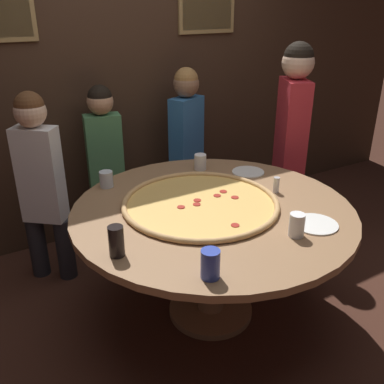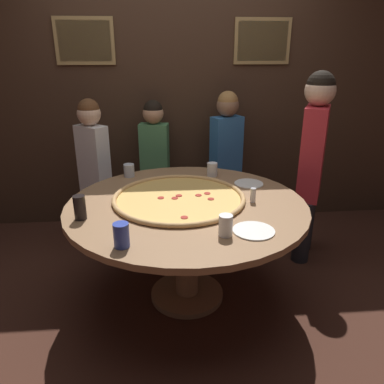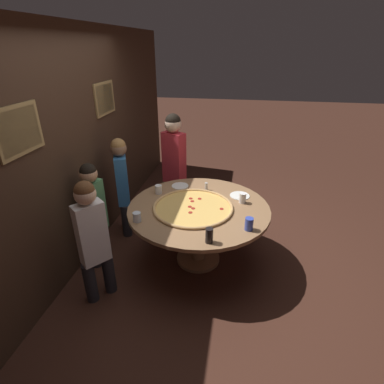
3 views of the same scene
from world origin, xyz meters
name	(u,v)px [view 2 (image 2 of 3)]	position (x,y,z in m)	size (l,w,h in m)	color
ground_plane	(187,296)	(0.00, 0.00, 0.00)	(24.00, 24.00, 0.00)	#422319
back_wall	(176,91)	(0.00, 1.39, 1.30)	(6.40, 0.08, 2.60)	#3D281C
dining_table	(187,220)	(0.00, 0.00, 0.61)	(1.59, 1.59, 0.74)	#936B47
giant_pizza	(179,198)	(-0.05, 0.06, 0.75)	(0.89, 0.89, 0.03)	#EAB75B
drink_cup_near_left	(80,207)	(-0.65, -0.20, 0.81)	(0.07, 0.07, 0.15)	black
drink_cup_front_edge	(212,169)	(0.24, 0.53, 0.79)	(0.08, 0.08, 0.11)	white
drink_cup_far_left	(129,170)	(-0.41, 0.58, 0.79)	(0.08, 0.08, 0.10)	silver
drink_cup_centre_back	(226,225)	(0.18, -0.48, 0.80)	(0.08, 0.08, 0.12)	white
drink_cup_far_right	(121,235)	(-0.37, -0.55, 0.80)	(0.08, 0.08, 0.13)	#384CB7
white_plate_far_back	(254,231)	(0.34, -0.44, 0.74)	(0.24, 0.24, 0.01)	white
white_plate_right_side	(249,184)	(0.49, 0.32, 0.74)	(0.22, 0.22, 0.01)	white
condiment_shaker	(253,195)	(0.44, -0.03, 0.79)	(0.04, 0.04, 0.10)	silver
diner_centre_back	(94,165)	(-0.74, 0.91, 0.74)	(0.33, 0.30, 1.31)	#232328
diner_far_left	(155,159)	(-0.22, 1.15, 0.71)	(0.33, 0.19, 1.26)	#232328
diner_far_right	(312,157)	(1.05, 0.52, 0.87)	(0.30, 0.41, 1.54)	#232328
diner_side_left	(226,154)	(0.45, 1.08, 0.76)	(0.35, 0.24, 1.34)	#232328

